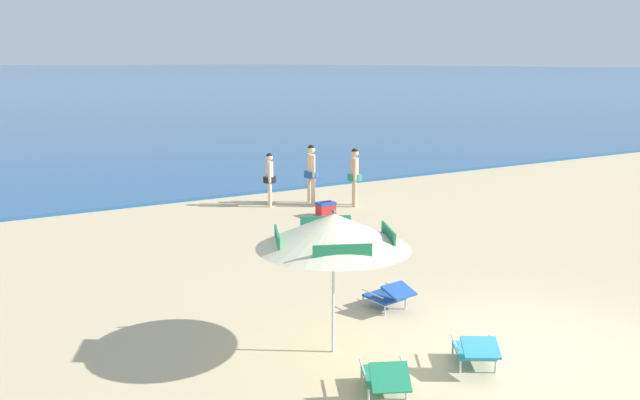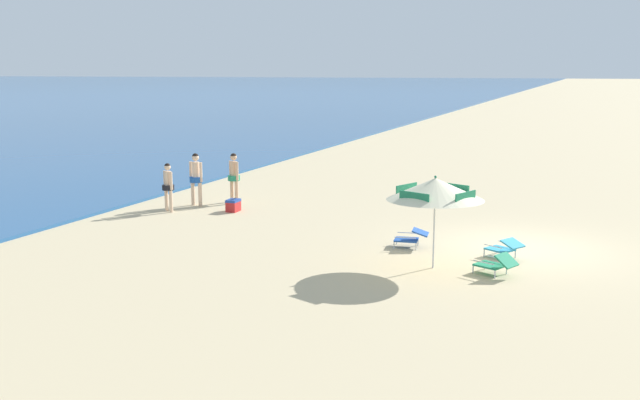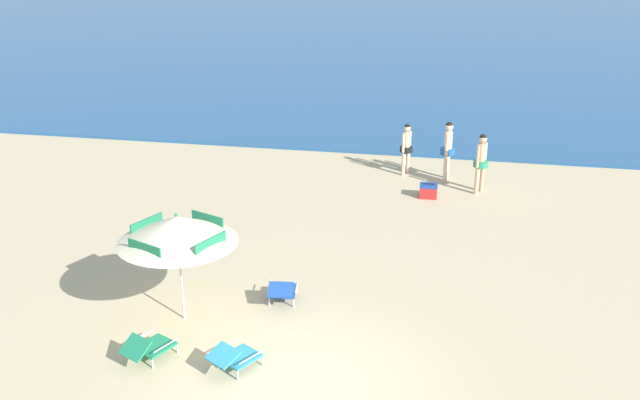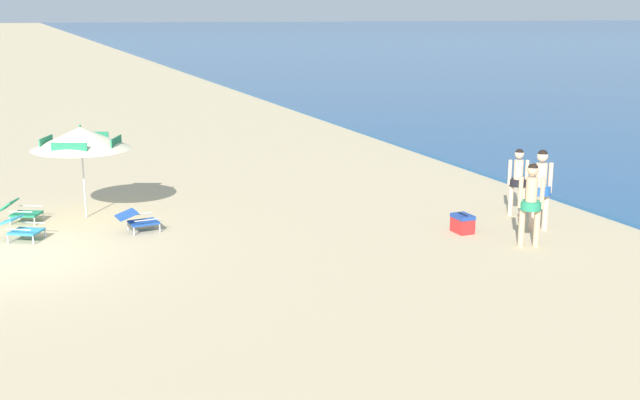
% 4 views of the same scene
% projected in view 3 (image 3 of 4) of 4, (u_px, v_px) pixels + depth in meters
% --- Properties ---
extents(ground_plane, '(800.00, 800.00, 0.00)m').
position_uv_depth(ground_plane, '(296.00, 386.00, 11.26)').
color(ground_plane, tan).
extents(beach_umbrella_striped_main, '(3.17, 3.17, 2.19)m').
position_uv_depth(beach_umbrella_striped_main, '(177.00, 229.00, 12.60)').
color(beach_umbrella_striped_main, silver).
rests_on(beach_umbrella_striped_main, ground).
extents(lounge_chair_under_umbrella, '(0.85, 1.03, 0.53)m').
position_uv_depth(lounge_chair_under_umbrella, '(148.00, 347.00, 11.86)').
color(lounge_chair_under_umbrella, '#1E7F56').
rests_on(lounge_chair_under_umbrella, ground).
extents(lounge_chair_beside_umbrella, '(0.65, 0.93, 0.50)m').
position_uv_depth(lounge_chair_beside_umbrella, '(282.00, 290.00, 13.72)').
color(lounge_chair_beside_umbrella, '#1E4799').
rests_on(lounge_chair_beside_umbrella, ground).
extents(lounge_chair_facing_sea, '(0.90, 1.01, 0.51)m').
position_uv_depth(lounge_chair_facing_sea, '(234.00, 356.00, 11.57)').
color(lounge_chair_facing_sea, teal).
rests_on(lounge_chair_facing_sea, ground).
extents(person_standing_near_shore, '(0.44, 0.53, 1.80)m').
position_uv_depth(person_standing_near_shore, '(448.00, 147.00, 20.44)').
color(person_standing_near_shore, beige).
rests_on(person_standing_near_shore, ground).
extents(person_standing_beside, '(0.39, 0.44, 1.60)m').
position_uv_depth(person_standing_beside, '(406.00, 145.00, 20.99)').
color(person_standing_beside, beige).
rests_on(person_standing_beside, ground).
extents(person_wading_in, '(0.42, 0.46, 1.73)m').
position_uv_depth(person_wading_in, '(481.00, 159.00, 19.42)').
color(person_wading_in, '#D8A87F').
rests_on(person_wading_in, ground).
extents(cooler_box, '(0.50, 0.36, 0.43)m').
position_uv_depth(cooler_box, '(428.00, 191.00, 19.32)').
color(cooler_box, red).
rests_on(cooler_box, ground).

